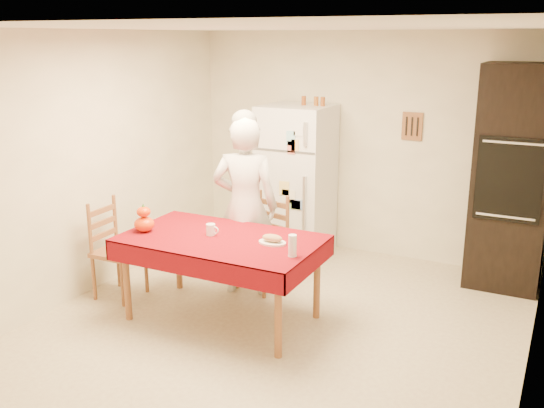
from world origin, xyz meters
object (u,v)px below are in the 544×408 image
Objects in this scene: refrigerator at (296,180)px; pumpkin_lower at (144,224)px; oven_cabinet at (512,178)px; bread_plate at (272,243)px; chair_left at (113,245)px; wine_glass at (293,246)px; coffee_mug at (211,230)px; seated_woman at (245,207)px; dining_table at (221,245)px; chair_far at (267,238)px.

pumpkin_lower is at bearing -104.84° from refrigerator.
bread_plate is at bearing -131.27° from oven_cabinet.
wine_glass is (1.94, -0.12, 0.34)m from chair_left.
oven_cabinet is at bearing 40.72° from coffee_mug.
seated_woman is 9.63× the size of pumpkin_lower.
refrigerator reaches higher than dining_table.
chair_left is (-3.33, -1.97, -0.59)m from oven_cabinet.
refrigerator is 2.29m from oven_cabinet.
chair_left is (-1.21, -0.85, 0.00)m from chair_far.
chair_left is at bearing 13.51° from seated_woman.
coffee_mug is at bearing -88.87° from refrigerator.
dining_table is at bearing -90.11° from chair_left.
seated_woman is (-0.12, -0.20, 0.36)m from chair_far.
wine_glass is at bearing 0.61° from pumpkin_lower.
chair_left reaches higher than bread_plate.
oven_cabinet reaches higher than pumpkin_lower.
oven_cabinet is 2.54m from bread_plate.
coffee_mug reaches higher than dining_table.
oven_cabinet reaches higher than coffee_mug.
oven_cabinet is at bearing -166.64° from seated_woman.
chair_left reaches higher than pumpkin_lower.
wine_glass reaches higher than dining_table.
bread_plate is (1.16, 0.21, -0.06)m from pumpkin_lower.
refrigerator is 1.88m from coffee_mug.
refrigerator is 2.13m from pumpkin_lower.
dining_table is 0.16m from coffee_mug.
dining_table is 1.79× the size of chair_far.
wine_glass is 0.35m from bread_plate.
chair_left reaches higher than coffee_mug.
seated_woman is at bearing 137.89° from wine_glass.
seated_woman is (-0.11, 0.62, 0.17)m from dining_table.
chair_left is 1.13m from coffee_mug.
refrigerator is at bearing 114.06° from chair_far.
chair_far is 5.29× the size of pumpkin_lower.
seated_woman is at bearing -60.51° from chair_left.
chair_left is 3.96× the size of bread_plate.
wine_glass is at bearing -37.94° from chair_far.
refrigerator is at bearing 108.51° from bread_plate.
coffee_mug is at bearing 172.62° from dining_table.
seated_woman is 0.61m from coffee_mug.
chair_far is at bearing 80.93° from coffee_mug.
pumpkin_lower is 1.02× the size of wine_glass.
chair_left is at bearing 176.40° from wine_glass.
chair_far is (0.17, -1.07, -0.34)m from refrigerator.
refrigerator reaches higher than pumpkin_lower.
wine_glass is (-1.39, -2.09, -0.25)m from oven_cabinet.
refrigerator is at bearing -29.83° from chair_left.
dining_table is 0.48m from bread_plate.
pumpkin_lower is (-0.71, -0.99, 0.32)m from chair_far.
pumpkin_lower is (0.50, -0.14, 0.32)m from chair_left.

